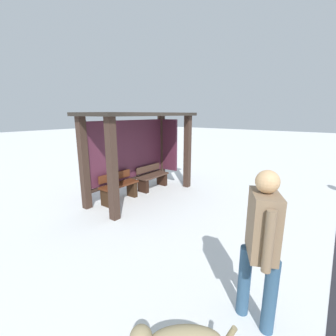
{
  "coord_description": "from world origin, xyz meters",
  "views": [
    {
      "loc": [
        -4.57,
        -4.35,
        2.29
      ],
      "look_at": [
        0.14,
        -0.78,
        0.9
      ],
      "focal_mm": 24.71,
      "sensor_mm": 36.0,
      "label": 1
    }
  ],
  "objects_px": {
    "bus_shelter": "(140,139)",
    "bench_left_inside": "(119,188)",
    "person_walking": "(262,238)",
    "bench_center_inside": "(152,178)"
  },
  "relations": [
    {
      "from": "bus_shelter",
      "to": "bench_left_inside",
      "type": "height_order",
      "value": "bus_shelter"
    },
    {
      "from": "bus_shelter",
      "to": "person_walking",
      "type": "relative_size",
      "value": 1.9
    },
    {
      "from": "bus_shelter",
      "to": "person_walking",
      "type": "distance_m",
      "value": 4.68
    },
    {
      "from": "bench_left_inside",
      "to": "person_walking",
      "type": "xyz_separation_m",
      "value": [
        -1.59,
        -4.06,
        0.69
      ]
    },
    {
      "from": "bench_left_inside",
      "to": "bench_center_inside",
      "type": "xyz_separation_m",
      "value": [
        1.36,
        0.0,
        -0.03
      ]
    },
    {
      "from": "bench_center_inside",
      "to": "person_walking",
      "type": "distance_m",
      "value": 5.07
    },
    {
      "from": "bus_shelter",
      "to": "person_walking",
      "type": "xyz_separation_m",
      "value": [
        -2.36,
        -4.01,
        -0.55
      ]
    },
    {
      "from": "bench_left_inside",
      "to": "bench_center_inside",
      "type": "bearing_deg",
      "value": 0.11
    },
    {
      "from": "bench_center_inside",
      "to": "bench_left_inside",
      "type": "bearing_deg",
      "value": -179.89
    },
    {
      "from": "bench_left_inside",
      "to": "person_walking",
      "type": "bearing_deg",
      "value": -111.32
    }
  ]
}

